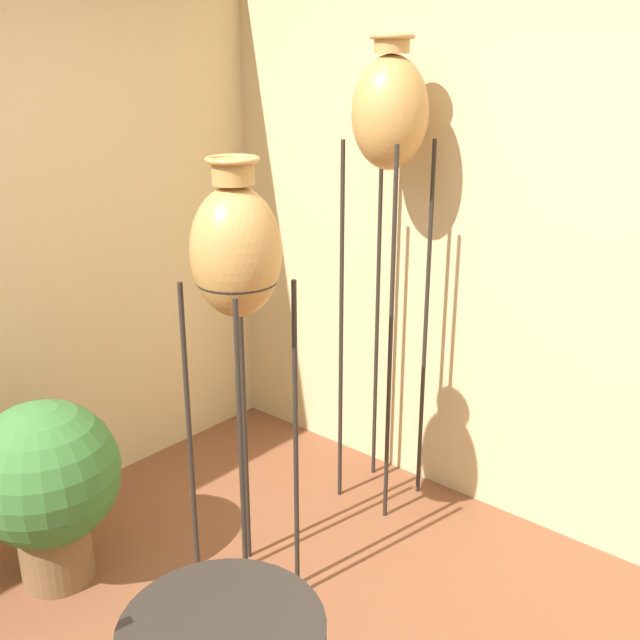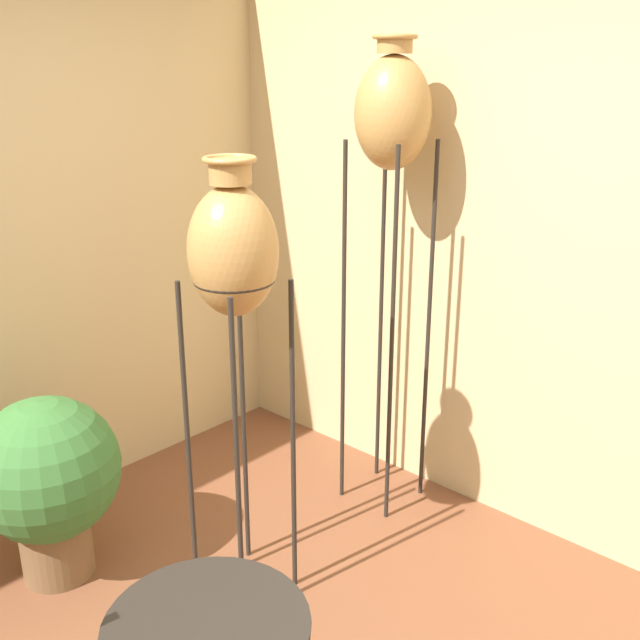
# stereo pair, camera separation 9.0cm
# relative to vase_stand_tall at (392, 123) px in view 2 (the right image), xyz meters

# --- Properties ---
(wall_right) EXTENTS (0.06, 7.53, 2.70)m
(wall_right) POSITION_rel_vase_stand_tall_xyz_m (0.30, -0.58, -0.47)
(wall_right) COLOR #D1B784
(wall_right) RESTS_ON ground_plane
(vase_stand_tall) EXTENTS (0.33, 0.33, 2.17)m
(vase_stand_tall) POSITION_rel_vase_stand_tall_xyz_m (0.00, 0.00, 0.00)
(vase_stand_tall) COLOR #28231E
(vase_stand_tall) RESTS_ON ground_plane
(vase_stand_medium) EXTENTS (0.33, 0.33, 1.76)m
(vase_stand_medium) POSITION_rel_vase_stand_tall_xyz_m (-0.93, -0.02, -0.41)
(vase_stand_medium) COLOR #28231E
(vase_stand_medium) RESTS_ON ground_plane
(potted_plant) EXTENTS (0.60, 0.60, 0.80)m
(potted_plant) POSITION_rel_vase_stand_tall_xyz_m (-1.41, 0.63, -1.35)
(potted_plant) COLOR brown
(potted_plant) RESTS_ON ground_plane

